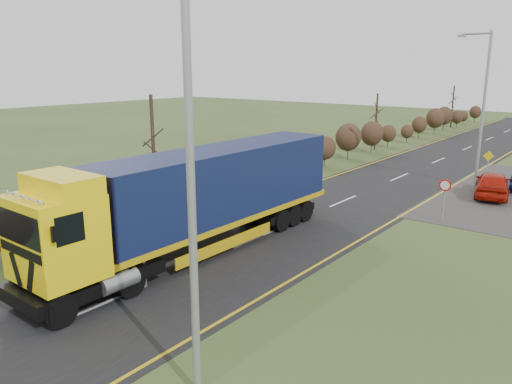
{
  "coord_description": "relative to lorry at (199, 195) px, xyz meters",
  "views": [
    {
      "loc": [
        12.79,
        -12.33,
        7.35
      ],
      "look_at": [
        -0.2,
        4.29,
        2.05
      ],
      "focal_mm": 35.0,
      "sensor_mm": 36.0,
      "label": 1
    }
  ],
  "objects": [
    {
      "name": "ground",
      "position": [
        0.8,
        -1.39,
        -2.4
      ],
      "size": [
        160.0,
        160.0,
        0.0
      ],
      "primitive_type": "plane",
      "color": "#36451D",
      "rests_on": "ground"
    },
    {
      "name": "lane_markings",
      "position": [
        0.8,
        8.3,
        -2.37
      ],
      "size": [
        7.52,
        116.0,
        0.01
      ],
      "color": "gold",
      "rests_on": "road"
    },
    {
      "name": "speed_sign",
      "position": [
        6.4,
        10.28,
        -0.95
      ],
      "size": [
        0.58,
        0.1,
        2.11
      ],
      "color": "gray",
      "rests_on": "ground"
    },
    {
      "name": "hedgerow",
      "position": [
        -5.2,
        6.5,
        -0.78
      ],
      "size": [
        2.24,
        102.04,
        6.05
      ],
      "color": "#2E2014",
      "rests_on": "ground"
    },
    {
      "name": "road",
      "position": [
        0.8,
        8.61,
        -2.39
      ],
      "size": [
        8.0,
        120.0,
        0.02
      ],
      "primitive_type": "cube",
      "color": "black",
      "rests_on": "ground"
    },
    {
      "name": "streetlight_near",
      "position": [
        6.2,
        -6.62,
        2.69
      ],
      "size": [
        1.96,
        0.18,
        9.24
      ],
      "color": "gray",
      "rests_on": "ground"
    },
    {
      "name": "car_red_hatchback",
      "position": [
        7.07,
        16.87,
        -1.65
      ],
      "size": [
        2.71,
        4.7,
        1.51
      ],
      "primitive_type": "imported",
      "rotation": [
        0.0,
        0.0,
        3.36
      ],
      "color": "#A41408",
      "rests_on": "ground"
    },
    {
      "name": "warning_board",
      "position": [
        5.49,
        22.26,
        -1.29
      ],
      "size": [
        0.7,
        0.11,
        1.84
      ],
      "color": "gray",
      "rests_on": "ground"
    },
    {
      "name": "streetlight_mid",
      "position": [
        5.47,
        19.11,
        2.81
      ],
      "size": [
        2.01,
        0.19,
        9.45
      ],
      "color": "gray",
      "rests_on": "ground"
    },
    {
      "name": "layby",
      "position": [
        7.3,
        18.61,
        -2.39
      ],
      "size": [
        6.0,
        18.0,
        0.02
      ],
      "primitive_type": "cube",
      "color": "#302D2A",
      "rests_on": "ground"
    },
    {
      "name": "lorry",
      "position": [
        0.0,
        0.0,
        0.0
      ],
      "size": [
        2.96,
        15.21,
        4.24
      ],
      "rotation": [
        0.0,
        0.0,
        -0.01
      ],
      "color": "black",
      "rests_on": "ground"
    }
  ]
}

